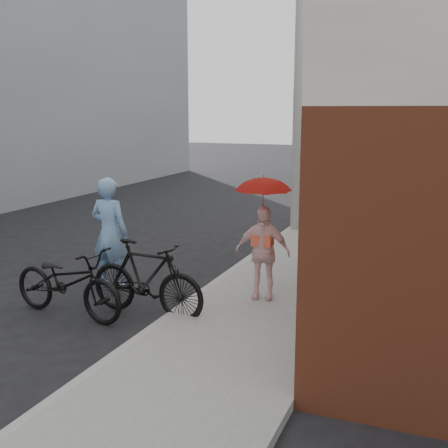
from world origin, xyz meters
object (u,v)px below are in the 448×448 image
Objects in this scene: bike_right at (146,279)px; kimono_woman at (262,252)px; officer at (110,233)px; utility_pole at (300,86)px; planter at (340,278)px; bike_left at (68,282)px.

bike_right is 1.31× the size of kimono_woman.
bike_right is (1.26, -1.00, -0.37)m from officer.
utility_pole reaches higher than bike_right.
utility_pole is 19.14× the size of planter.
utility_pole is 3.73× the size of officer.
kimono_woman is (2.67, 0.08, -0.10)m from officer.
utility_pole reaches higher than kimono_woman.
bike_right reaches higher than planter.
kimono_woman reaches higher than planter.
bike_left is at bearing -103.75° from utility_pole.
utility_pole is 3.54× the size of bike_left.
bike_right is at bearing -60.16° from bike_left.
officer is at bearing -109.38° from utility_pole.
bike_right is at bearing 142.01° from officer.
bike_right is 3.29m from planter.
bike_left is 1.14m from bike_right.
utility_pole is 5.50m from planter.
kimono_woman is (0.83, -5.16, -2.66)m from utility_pole.
kimono_woman is 3.93× the size of planter.
utility_pole reaches higher than planter.
utility_pole is at bearing -1.44° from bike_right.
kimono_woman is (2.46, 1.52, 0.32)m from bike_left.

